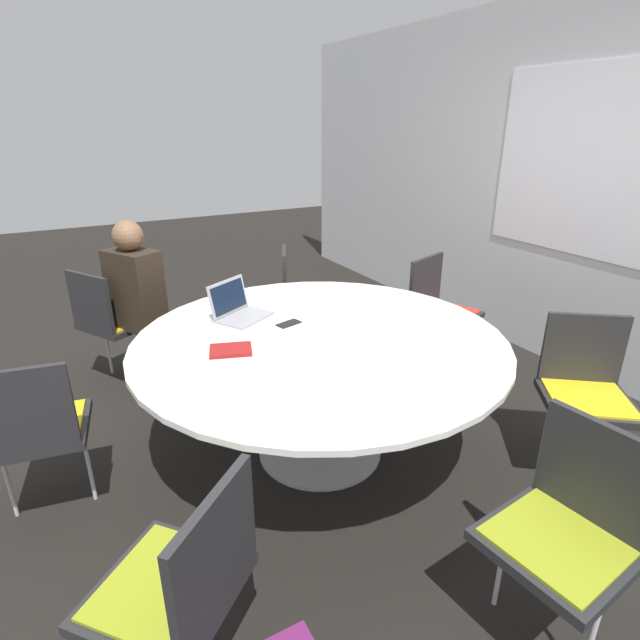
{
  "coord_description": "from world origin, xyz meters",
  "views": [
    {
      "loc": [
        2.16,
        -1.19,
        1.83
      ],
      "look_at": [
        0.0,
        0.0,
        0.84
      ],
      "focal_mm": 28.0,
      "sensor_mm": 36.0,
      "label": 1
    }
  ],
  "objects_px": {
    "chair_2": "(183,580)",
    "cell_phone": "(289,324)",
    "person_0": "(138,294)",
    "chair_0": "(109,316)",
    "chair_1": "(33,425)",
    "chair_5": "(439,304)",
    "chair_3": "(569,522)",
    "laptop": "(237,309)",
    "chair_4": "(586,384)",
    "spiral_notebook": "(231,350)",
    "chair_6": "(301,291)"
  },
  "relations": [
    {
      "from": "chair_1",
      "to": "laptop",
      "type": "bearing_deg",
      "value": 25.93
    },
    {
      "from": "chair_4",
      "to": "chair_0",
      "type": "bearing_deg",
      "value": -10.09
    },
    {
      "from": "chair_1",
      "to": "chair_6",
      "type": "xyz_separation_m",
      "value": [
        -1.14,
        1.95,
        0.0
      ]
    },
    {
      "from": "chair_3",
      "to": "chair_6",
      "type": "height_order",
      "value": "same"
    },
    {
      "from": "person_0",
      "to": "chair_2",
      "type": "bearing_deg",
      "value": -37.3
    },
    {
      "from": "chair_3",
      "to": "person_0",
      "type": "distance_m",
      "value": 2.86
    },
    {
      "from": "chair_3",
      "to": "cell_phone",
      "type": "distance_m",
      "value": 1.69
    },
    {
      "from": "cell_phone",
      "to": "chair_6",
      "type": "bearing_deg",
      "value": 150.09
    },
    {
      "from": "chair_3",
      "to": "spiral_notebook",
      "type": "distance_m",
      "value": 1.63
    },
    {
      "from": "chair_5",
      "to": "person_0",
      "type": "relative_size",
      "value": 0.71
    },
    {
      "from": "chair_1",
      "to": "laptop",
      "type": "height_order",
      "value": "laptop"
    },
    {
      "from": "chair_1",
      "to": "chair_4",
      "type": "xyz_separation_m",
      "value": [
        0.98,
        2.58,
        0.0
      ]
    },
    {
      "from": "chair_0",
      "to": "spiral_notebook",
      "type": "bearing_deg",
      "value": -12.82
    },
    {
      "from": "chair_5",
      "to": "cell_phone",
      "type": "relative_size",
      "value": 5.73
    },
    {
      "from": "chair_3",
      "to": "chair_5",
      "type": "height_order",
      "value": "same"
    },
    {
      "from": "chair_3",
      "to": "person_0",
      "type": "bearing_deg",
      "value": 13.12
    },
    {
      "from": "person_0",
      "to": "chair_3",
      "type": "bearing_deg",
      "value": -10.58
    },
    {
      "from": "chair_3",
      "to": "laptop",
      "type": "height_order",
      "value": "laptop"
    },
    {
      "from": "chair_2",
      "to": "person_0",
      "type": "relative_size",
      "value": 0.71
    },
    {
      "from": "chair_0",
      "to": "chair_6",
      "type": "relative_size",
      "value": 1.0
    },
    {
      "from": "chair_4",
      "to": "person_0",
      "type": "height_order",
      "value": "person_0"
    },
    {
      "from": "chair_5",
      "to": "laptop",
      "type": "height_order",
      "value": "laptop"
    },
    {
      "from": "chair_6",
      "to": "cell_phone",
      "type": "bearing_deg",
      "value": -4.7
    },
    {
      "from": "chair_4",
      "to": "cell_phone",
      "type": "distance_m",
      "value": 1.64
    },
    {
      "from": "person_0",
      "to": "cell_phone",
      "type": "bearing_deg",
      "value": 2.22
    },
    {
      "from": "chair_1",
      "to": "person_0",
      "type": "height_order",
      "value": "person_0"
    },
    {
      "from": "chair_5",
      "to": "chair_6",
      "type": "relative_size",
      "value": 1.0
    },
    {
      "from": "chair_2",
      "to": "spiral_notebook",
      "type": "height_order",
      "value": "chair_2"
    },
    {
      "from": "chair_0",
      "to": "chair_1",
      "type": "relative_size",
      "value": 1.0
    },
    {
      "from": "chair_4",
      "to": "chair_2",
      "type": "bearing_deg",
      "value": 42.04
    },
    {
      "from": "cell_phone",
      "to": "laptop",
      "type": "bearing_deg",
      "value": -139.25
    },
    {
      "from": "chair_4",
      "to": "laptop",
      "type": "distance_m",
      "value": 1.97
    },
    {
      "from": "chair_1",
      "to": "chair_2",
      "type": "xyz_separation_m",
      "value": [
        1.16,
        0.39,
        0.0
      ]
    },
    {
      "from": "chair_1",
      "to": "person_0",
      "type": "distance_m",
      "value": 1.33
    },
    {
      "from": "chair_2",
      "to": "cell_phone",
      "type": "relative_size",
      "value": 5.73
    },
    {
      "from": "chair_6",
      "to": "laptop",
      "type": "distance_m",
      "value": 1.19
    },
    {
      "from": "chair_5",
      "to": "laptop",
      "type": "distance_m",
      "value": 1.63
    },
    {
      "from": "chair_4",
      "to": "laptop",
      "type": "xyz_separation_m",
      "value": [
        -1.31,
        -1.45,
        0.26
      ]
    },
    {
      "from": "chair_1",
      "to": "cell_phone",
      "type": "distance_m",
      "value": 1.36
    },
    {
      "from": "chair_1",
      "to": "cell_phone",
      "type": "xyz_separation_m",
      "value": [
        -0.07,
        1.34,
        0.21
      ]
    },
    {
      "from": "chair_1",
      "to": "cell_phone",
      "type": "height_order",
      "value": "chair_1"
    },
    {
      "from": "chair_4",
      "to": "laptop",
      "type": "relative_size",
      "value": 2.26
    },
    {
      "from": "chair_0",
      "to": "chair_3",
      "type": "height_order",
      "value": "same"
    },
    {
      "from": "laptop",
      "to": "person_0",
      "type": "bearing_deg",
      "value": 89.01
    },
    {
      "from": "chair_2",
      "to": "chair_5",
      "type": "xyz_separation_m",
      "value": [
        -1.51,
        2.34,
        0.0
      ]
    },
    {
      "from": "cell_phone",
      "to": "person_0",
      "type": "bearing_deg",
      "value": -148.03
    },
    {
      "from": "chair_1",
      "to": "chair_3",
      "type": "relative_size",
      "value": 1.0
    },
    {
      "from": "chair_2",
      "to": "cell_phone",
      "type": "height_order",
      "value": "chair_2"
    },
    {
      "from": "chair_1",
      "to": "cell_phone",
      "type": "relative_size",
      "value": 5.73
    },
    {
      "from": "chair_0",
      "to": "chair_2",
      "type": "relative_size",
      "value": 1.0
    }
  ]
}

